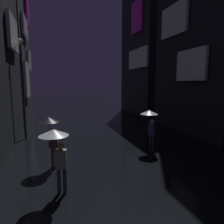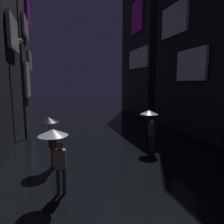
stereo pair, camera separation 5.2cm
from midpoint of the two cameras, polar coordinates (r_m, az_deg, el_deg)
The scene contains 7 objects.
building_left_far at distance 21.99m, azimuth -28.59°, elevation 16.12°, with size 4.25×7.99×13.76m.
building_right_mid at distance 17.14m, azimuth 26.46°, elevation 26.10°, with size 4.25×7.59×17.94m.
building_right_far at distance 23.99m, azimuth 10.85°, elevation 17.65°, with size 4.25×7.57×14.95m.
pedestrian_midstreet_left_clear at distance 10.41m, azimuth 10.93°, elevation -2.01°, with size 0.90×0.90×2.12m.
pedestrian_foreground_right_black at distance 8.57m, azimuth -17.17°, elevation -4.43°, with size 0.90×0.90×2.12m.
pedestrian_foreground_left_clear at distance 6.40m, azimuth -15.63°, elevation -8.63°, with size 0.90×0.90×2.12m.
streetlamp_left_far at distance 13.49m, azimuth -24.13°, elevation 8.74°, with size 0.36×0.36×6.13m.
Camera 2 is at (-3.30, 0.66, 3.49)m, focal length 32.00 mm.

